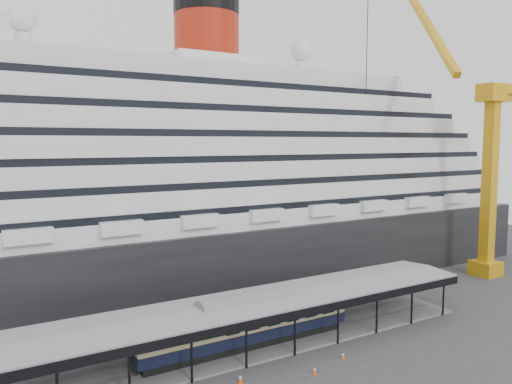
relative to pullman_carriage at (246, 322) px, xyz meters
The scene contains 8 objects.
ground 5.82m from the pullman_carriage, 83.79° to the right, with size 200.00×200.00×0.00m, color #343436.
cruise_ship 31.10m from the pullman_carriage, 88.74° to the left, with size 130.00×30.00×43.90m.
platform_canopy 0.78m from the pullman_carriage, ahead, with size 56.00×9.18×5.30m.
crane_yellow 50.87m from the pullman_carriage, ahead, with size 23.83×18.78×47.60m.
pullman_carriage is the anchor object (origin of this frame).
traffic_cone_left 8.15m from the pullman_carriage, 124.03° to the right, with size 0.45×0.45×0.84m.
traffic_cone_mid 9.29m from the pullman_carriage, 73.13° to the right, with size 0.45×0.45×0.75m.
traffic_cone_right 10.57m from the pullman_carriage, 45.69° to the right, with size 0.48×0.48×0.72m.
Camera 1 is at (-26.18, -39.61, 22.01)m, focal length 35.00 mm.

